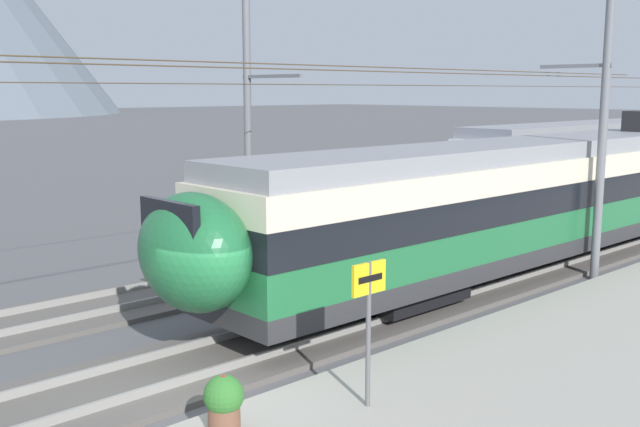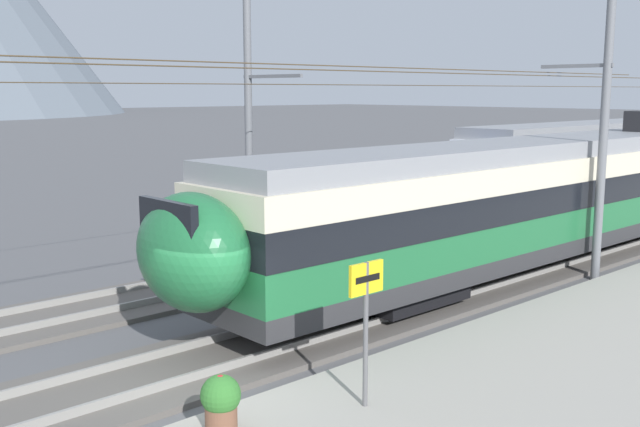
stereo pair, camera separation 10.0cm
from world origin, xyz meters
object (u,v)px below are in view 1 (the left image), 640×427
Objects in this scene: train_far_track at (625,154)px; platform_sign at (369,302)px; catenary_mast_mid at (598,128)px; catenary_mast_far_side at (252,126)px; train_near_platform at (565,190)px; potted_plant_by_shelter at (224,400)px.

train_far_track is 11.45× the size of platform_sign.
catenary_mast_mid reaches higher than catenary_mast_far_side.
train_near_platform reaches higher than platform_sign.
train_near_platform and train_far_track have the same top height.
potted_plant_by_shelter is at bearing -129.53° from catenary_mast_far_side.
catenary_mast_mid is at bearing 5.53° from potted_plant_by_shelter.
catenary_mast_mid reaches higher than potted_plant_by_shelter.
platform_sign is at bearing -119.27° from catenary_mast_far_side.
train_near_platform is 33.30× the size of potted_plant_by_shelter.
catenary_mast_far_side is at bearing 50.47° from potted_plant_by_shelter.
platform_sign reaches higher than potted_plant_by_shelter.
catenary_mast_mid is 56.08× the size of potted_plant_by_shelter.
catenary_mast_far_side is 13.39m from potted_plant_by_shelter.
potted_plant_by_shelter is at bearing -168.65° from train_near_platform.
catenary_mast_mid is at bearing -157.57° from train_far_track.
train_far_track is at bearing -5.99° from catenary_mast_far_side.
catenary_mast_mid is 10.14m from catenary_mast_far_side.
train_near_platform is at bearing 48.86° from catenary_mast_mid.
potted_plant_by_shelter is (-8.25, -9.99, -3.39)m from catenary_mast_far_side.
train_near_platform is 13.33m from platform_sign.
train_far_track is at bearing 14.95° from potted_plant_by_shelter.
catenary_mast_far_side is 20.52× the size of platform_sign.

